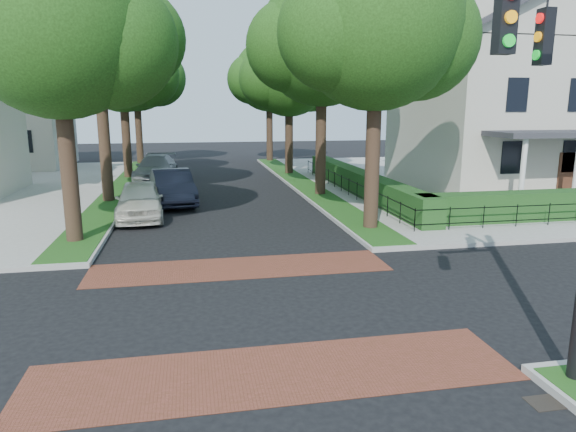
% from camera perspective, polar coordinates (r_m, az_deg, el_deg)
% --- Properties ---
extents(ground, '(120.00, 120.00, 0.00)m').
position_cam_1_polar(ground, '(12.74, -3.91, -10.11)').
color(ground, black).
rests_on(ground, ground).
extents(sidewalk_ne, '(30.00, 30.00, 0.15)m').
position_cam_1_polar(sidewalk_ne, '(37.43, 23.28, 3.84)').
color(sidewalk_ne, gray).
rests_on(sidewalk_ne, ground).
extents(crosswalk_far, '(9.00, 2.20, 0.01)m').
position_cam_1_polar(crosswalk_far, '(15.73, -5.32, -5.74)').
color(crosswalk_far, brown).
rests_on(crosswalk_far, ground).
extents(crosswalk_near, '(9.00, 2.20, 0.01)m').
position_cam_1_polar(crosswalk_near, '(9.87, -1.56, -17.03)').
color(crosswalk_near, brown).
rests_on(crosswalk_near, ground).
extents(storm_drain, '(0.65, 0.45, 0.01)m').
position_cam_1_polar(storm_drain, '(10.01, 26.88, -18.00)').
color(storm_drain, black).
rests_on(storm_drain, ground).
extents(grass_strip_ne, '(1.60, 29.80, 0.02)m').
position_cam_1_polar(grass_strip_ne, '(31.89, 1.60, 3.70)').
color(grass_strip_ne, '#1B4B15').
rests_on(grass_strip_ne, sidewalk_ne).
extents(grass_strip_nw, '(1.60, 29.80, 0.02)m').
position_cam_1_polar(grass_strip_nw, '(31.43, -18.05, 2.99)').
color(grass_strip_nw, '#1B4B15').
rests_on(grass_strip_nw, sidewalk_nw).
extents(tree_right_near, '(7.75, 6.67, 10.66)m').
position_cam_1_polar(tree_right_near, '(20.39, 9.92, 19.87)').
color(tree_right_near, black).
rests_on(tree_right_near, sidewalk_ne).
extents(tree_right_mid, '(8.25, 7.09, 11.22)m').
position_cam_1_polar(tree_right_mid, '(28.03, 3.91, 18.58)').
color(tree_right_mid, black).
rests_on(tree_right_mid, sidewalk_ne).
extents(tree_right_far, '(7.25, 6.23, 9.74)m').
position_cam_1_polar(tree_right_far, '(36.67, 0.20, 15.37)').
color(tree_right_far, black).
rests_on(tree_right_far, sidewalk_ne).
extents(tree_right_back, '(7.50, 6.45, 10.20)m').
position_cam_1_polar(tree_right_back, '(45.55, -2.02, 15.17)').
color(tree_right_back, black).
rests_on(tree_right_back, sidewalk_ne).
extents(tree_left_near, '(7.50, 6.45, 10.20)m').
position_cam_1_polar(tree_left_near, '(19.53, -23.89, 18.34)').
color(tree_left_near, black).
rests_on(tree_left_near, sidewalk_nw).
extents(tree_left_mid, '(8.00, 6.88, 11.48)m').
position_cam_1_polar(tree_left_mid, '(27.49, -20.22, 18.78)').
color(tree_left_mid, black).
rests_on(tree_left_mid, sidewalk_nw).
extents(tree_left_far, '(7.00, 6.02, 9.86)m').
position_cam_1_polar(tree_left_far, '(36.23, -17.79, 15.19)').
color(tree_left_far, black).
rests_on(tree_left_far, sidewalk_nw).
extents(tree_left_back, '(7.75, 6.66, 10.44)m').
position_cam_1_polar(tree_left_back, '(45.21, -16.43, 14.91)').
color(tree_left_back, black).
rests_on(tree_left_back, sidewalk_nw).
extents(hedge_main_road, '(1.00, 18.00, 1.20)m').
position_cam_1_polar(hedge_main_road, '(28.50, 7.90, 3.79)').
color(hedge_main_road, '#174519').
rests_on(hedge_main_road, sidewalk_ne).
extents(fence_main_road, '(0.06, 18.00, 0.90)m').
position_cam_1_polar(fence_main_road, '(28.28, 6.36, 3.46)').
color(fence_main_road, black).
rests_on(fence_main_road, sidewalk_ne).
extents(house_victorian, '(13.00, 13.05, 12.48)m').
position_cam_1_polar(house_victorian, '(33.48, 24.22, 13.13)').
color(house_victorian, beige).
rests_on(house_victorian, sidewalk_ne).
extents(house_left_far, '(10.00, 9.00, 10.14)m').
position_cam_1_polar(house_left_far, '(45.94, -29.25, 10.87)').
color(house_left_far, beige).
rests_on(house_left_far, sidewalk_nw).
extents(parked_car_front, '(2.21, 4.94, 1.65)m').
position_cam_1_polar(parked_car_front, '(23.17, -16.15, 1.71)').
color(parked_car_front, silver).
rests_on(parked_car_front, ground).
extents(parked_car_middle, '(2.56, 5.41, 1.71)m').
position_cam_1_polar(parked_car_middle, '(26.32, -12.71, 3.16)').
color(parked_car_middle, '#1E1F2D').
rests_on(parked_car_middle, ground).
extents(parked_car_rear, '(2.84, 5.98, 1.69)m').
position_cam_1_polar(parked_car_rear, '(34.70, -14.45, 5.15)').
color(parked_car_rear, gray).
rests_on(parked_car_rear, ground).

